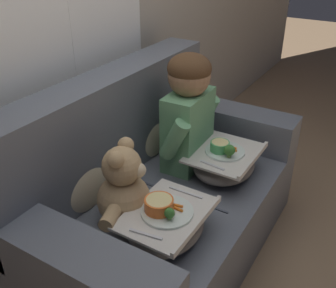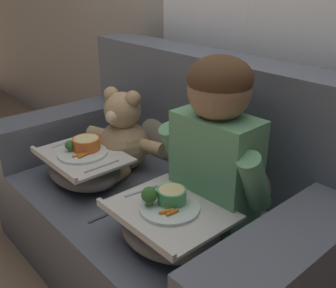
# 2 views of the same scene
# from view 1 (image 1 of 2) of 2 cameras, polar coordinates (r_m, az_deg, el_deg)

# --- Properties ---
(ground_plane) EXTENTS (14.00, 14.00, 0.00)m
(ground_plane) POSITION_cam_1_polar(r_m,az_deg,el_deg) (2.36, -0.30, -15.31)
(ground_plane) COLOR #8E7051
(wall_back_with_window) EXTENTS (8.00, 0.08, 2.60)m
(wall_back_with_window) POSITION_cam_1_polar(r_m,az_deg,el_deg) (2.09, -15.09, 18.67)
(wall_back_with_window) COLOR #A89E8E
(wall_back_with_window) RESTS_ON ground_plane
(couch) EXTENTS (1.64, 0.93, 1.00)m
(couch) POSITION_cam_1_polar(r_m,az_deg,el_deg) (2.16, -2.08, -7.82)
(couch) COLOR #565B66
(couch) RESTS_ON ground_plane
(throw_pillow_behind_child) EXTENTS (0.34, 0.16, 0.35)m
(throw_pillow_behind_child) POSITION_cam_1_polar(r_m,az_deg,el_deg) (2.35, -2.42, 2.21)
(throw_pillow_behind_child) COLOR #C1B293
(throw_pillow_behind_child) RESTS_ON couch
(throw_pillow_behind_teddy) EXTENTS (0.35, 0.17, 0.36)m
(throw_pillow_behind_teddy) POSITION_cam_1_polar(r_m,az_deg,el_deg) (1.95, -12.28, -4.70)
(throw_pillow_behind_teddy) COLOR #C1B293
(throw_pillow_behind_teddy) RESTS_ON couch
(child_figure) EXTENTS (0.47, 0.23, 0.66)m
(child_figure) POSITION_cam_1_polar(r_m,az_deg,el_deg) (2.15, 3.01, 5.42)
(child_figure) COLOR #66A370
(child_figure) RESTS_ON couch
(teddy_bear) EXTENTS (0.44, 0.32, 0.41)m
(teddy_bear) POSITION_cam_1_polar(r_m,az_deg,el_deg) (1.80, -6.33, -6.72)
(teddy_bear) COLOR tan
(teddy_bear) RESTS_ON couch
(lap_tray_child) EXTENTS (0.41, 0.34, 0.23)m
(lap_tray_child) POSITION_cam_1_polar(r_m,az_deg,el_deg) (2.19, 8.14, -2.66)
(lap_tray_child) COLOR slate
(lap_tray_child) RESTS_ON child_figure
(lap_tray_teddy) EXTENTS (0.42, 0.31, 0.21)m
(lap_tray_teddy) POSITION_cam_1_polar(r_m,az_deg,el_deg) (1.75, -0.16, -11.52)
(lap_tray_teddy) COLOR slate
(lap_tray_teddy) RESTS_ON teddy_bear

